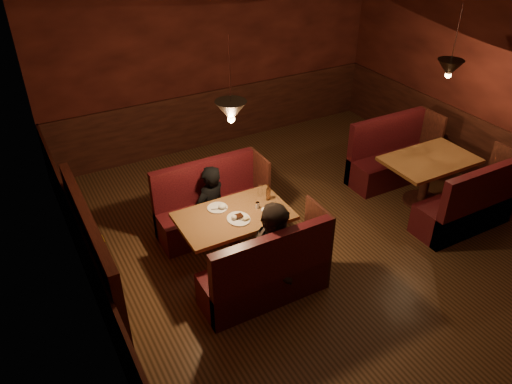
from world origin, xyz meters
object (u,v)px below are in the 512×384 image
second_bench_far (390,160)px  main_bench_far (211,210)px  diner_b (278,238)px  diner_a (210,190)px  main_table (235,225)px  second_table (428,170)px  main_bench_near (268,277)px  second_bench_near (469,209)px

second_bench_far → main_bench_far: bearing=177.9°
main_bench_far → diner_b: (0.16, -1.46, 0.45)m
diner_a → diner_b: 1.39m
main_table → second_table: (3.05, -0.13, -0.01)m
main_table → second_bench_far: bearing=12.0°
diner_a → main_bench_near: bearing=71.0°
second_table → second_bench_near: second_bench_near is taller
main_table → second_bench_far: (3.08, 0.65, -0.23)m
main_table → main_bench_near: size_ratio=0.91×
second_bench_near → diner_a: diner_a is taller
main_bench_near → diner_b: diner_b is taller
main_bench_far → second_bench_far: 3.07m
second_bench_far → diner_b: 3.23m
diner_b → main_table: bearing=81.5°
main_bench_near → diner_b: 0.49m
main_bench_near → second_table: size_ratio=1.14×
main_table → diner_b: diner_b is taller
second_table → diner_a: diner_a is taller
main_table → main_bench_far: size_ratio=0.91×
main_bench_near → second_table: (3.03, 0.64, 0.22)m
main_bench_near → second_bench_far: 3.38m
diner_b → second_bench_near: bearing=-27.3°
second_bench_far → diner_b: size_ratio=0.93×
diner_b → second_bench_far: bearing=1.8°
second_bench_near → diner_b: diner_b is taller
main_bench_far → diner_b: bearing=-83.7°
main_table → second_bench_near: (3.08, -0.90, -0.23)m
main_table → second_bench_near: 3.22m
main_table → second_table: 3.05m
second_bench_far → diner_a: diner_a is taller
main_bench_near → second_bench_near: (3.06, -0.14, 0.01)m
main_bench_far → second_bench_far: size_ratio=1.03×
main_table → second_table: size_ratio=1.03×
second_table → main_table: bearing=177.6°
main_bench_near → diner_a: diner_a is taller
second_table → diner_b: diner_b is taller
second_table → main_bench_near: bearing=-168.1°
second_table → diner_b: 2.94m
second_bench_near → second_table: bearing=92.2°
main_bench_far → second_bench_far: second_bench_far is taller
main_bench_far → second_bench_near: second_bench_near is taller
second_table → second_bench_near: (0.03, -0.78, -0.22)m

